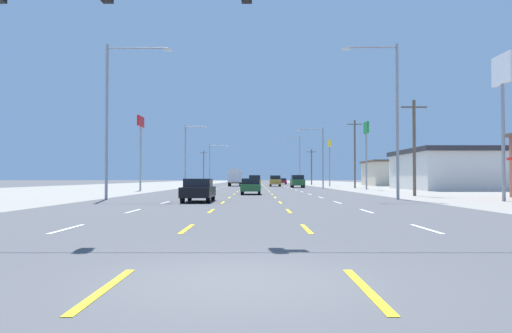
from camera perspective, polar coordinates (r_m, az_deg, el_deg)
name	(u,v)px	position (r m, az deg, el deg)	size (l,w,h in m)	color
ground_plane	(254,188)	(72.91, -0.25, -2.58)	(572.00, 572.00, 0.00)	#4C4C4F
lot_apron_left	(93,188)	(77.08, -18.99, -2.44)	(28.00, 440.00, 0.01)	gray
lot_apron_right	(415,188)	(76.91, 18.54, -2.44)	(28.00, 440.00, 0.01)	gray
lane_markings	(255,184)	(111.40, -0.17, -2.17)	(10.64, 227.60, 0.01)	white
signal_span_wire	(221,55)	(13.97, -4.23, 13.26)	(25.82, 0.52, 8.85)	brown
sedan_inner_left_nearest	(198,190)	(30.02, -6.95, -2.80)	(1.80, 4.50, 1.46)	black
sedan_center_turn_near	(250,186)	(43.70, -0.67, -2.37)	(1.80, 4.50, 1.46)	#235B2D
suv_far_right_mid	(297,181)	(74.94, 4.97, -1.76)	(1.98, 4.90, 1.98)	#235B2D
suv_center_turn_midfar	(254,181)	(78.18, -0.19, -1.75)	(1.98, 4.90, 1.98)	#B28C33
suv_inner_right_far	(275,181)	(86.03, 2.28, -1.72)	(1.98, 4.90, 1.98)	#B28C33
box_truck_inner_left_farther	(235,176)	(89.49, -2.57, -1.19)	(2.40, 7.20, 3.23)	#B28C33
sedan_far_right_farthest	(282,181)	(116.28, 3.19, -1.77)	(1.80, 4.50, 1.46)	maroon
storefront_right_row_1	(451,169)	(67.31, 22.39, -0.31)	(12.52, 16.29, 5.26)	silver
storefront_right_row_2	(393,173)	(98.40, 16.12, -0.76)	(10.68, 12.53, 4.99)	beige
pole_sign_left_row_1	(140,133)	(59.86, -13.72, 3.94)	(0.24, 2.75, 9.07)	gray
pole_sign_right_row_0	(502,88)	(34.92, 27.46, 8.41)	(0.24, 2.37, 9.51)	gray
pole_sign_right_row_1	(366,138)	(63.47, 13.07, 3.30)	(0.24, 2.10, 8.82)	gray
pole_sign_right_row_2	(329,151)	(89.18, 8.81, 1.91)	(0.24, 2.60, 8.61)	gray
streetlight_left_row_0	(113,110)	(34.80, -16.80, 6.55)	(4.63, 0.26, 10.85)	gray
streetlight_right_row_0	(392,110)	(34.67, 16.03, 6.48)	(3.90, 0.26, 10.91)	gray
streetlight_left_row_1	(187,152)	(70.58, -8.25, 1.75)	(3.53, 0.26, 9.34)	gray
streetlight_right_row_1	(320,153)	(70.48, 7.68, 1.64)	(4.01, 0.26, 8.98)	gray
streetlight_left_row_2	(212,161)	(107.03, -5.35, 0.65)	(4.47, 0.26, 9.05)	gray
streetlight_right_row_2	(298,157)	(107.03, 5.08, 1.12)	(3.88, 0.26, 10.90)	gray
utility_pole_right_row_0	(414,146)	(42.00, 18.44, 2.39)	(2.20, 0.26, 8.07)	brown
utility_pole_right_row_1	(355,153)	(72.56, 11.75, 1.62)	(2.20, 0.26, 10.18)	brown
utility_pole_right_row_2	(311,166)	(107.67, 6.66, 0.04)	(2.20, 0.26, 8.03)	brown
utility_pole_left_row_3	(203,166)	(144.65, -6.34, 0.03)	(2.20, 0.26, 9.81)	brown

